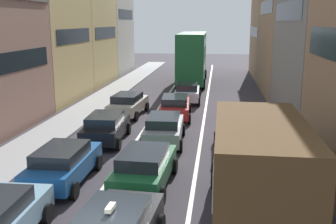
% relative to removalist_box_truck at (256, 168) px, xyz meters
% --- Properties ---
extents(sidewalk_left, '(2.60, 64.00, 0.14)m').
position_rel_removalist_box_truck_xyz_m(sidewalk_left, '(-10.40, 16.62, -1.90)').
color(sidewalk_left, '#969696').
rests_on(sidewalk_left, ground).
extents(lane_stripe_left, '(0.16, 60.00, 0.01)m').
position_rel_removalist_box_truck_xyz_m(lane_stripe_left, '(-5.40, 16.62, -1.97)').
color(lane_stripe_left, silver).
rests_on(lane_stripe_left, ground).
extents(lane_stripe_right, '(0.16, 60.00, 0.01)m').
position_rel_removalist_box_truck_xyz_m(lane_stripe_right, '(-2.00, 16.62, -1.97)').
color(lane_stripe_right, silver).
rests_on(lane_stripe_right, ground).
extents(building_row_left, '(7.20, 43.90, 12.97)m').
position_rel_removalist_box_truck_xyz_m(building_row_left, '(-15.70, 19.93, 3.17)').
color(building_row_left, '#936B5B').
rests_on(building_row_left, ground).
extents(building_row_right, '(7.20, 43.90, 13.64)m').
position_rel_removalist_box_truck_xyz_m(building_row_right, '(6.20, 18.50, 3.89)').
color(building_row_right, '#9E7556').
rests_on(building_row_right, ground).
extents(removalist_box_truck, '(2.74, 7.72, 3.58)m').
position_rel_removalist_box_truck_xyz_m(removalist_box_truck, '(0.00, 0.00, 0.00)').
color(removalist_box_truck, '#1E5933').
rests_on(removalist_box_truck, ground).
extents(sedan_centre_lane_second, '(2.20, 4.37, 1.49)m').
position_rel_removalist_box_truck_xyz_m(sedan_centre_lane_second, '(-3.86, 2.75, -1.18)').
color(sedan_centre_lane_second, '#19592D').
rests_on(sedan_centre_lane_second, ground).
extents(wagon_left_lane_second, '(2.06, 4.30, 1.49)m').
position_rel_removalist_box_truck_xyz_m(wagon_left_lane_second, '(-7.06, 2.73, -1.18)').
color(wagon_left_lane_second, '#194C8C').
rests_on(wagon_left_lane_second, ground).
extents(hatchback_centre_lane_third, '(2.20, 4.37, 1.49)m').
position_rel_removalist_box_truck_xyz_m(hatchback_centre_lane_third, '(-3.88, 8.39, -1.18)').
color(hatchback_centre_lane_third, gray).
rests_on(hatchback_centre_lane_third, ground).
extents(sedan_left_lane_third, '(2.24, 4.39, 1.49)m').
position_rel_removalist_box_truck_xyz_m(sedan_left_lane_third, '(-6.93, 8.27, -1.18)').
color(sedan_left_lane_third, black).
rests_on(sedan_left_lane_third, ground).
extents(coupe_centre_lane_fourth, '(2.30, 4.41, 1.49)m').
position_rel_removalist_box_truck_xyz_m(coupe_centre_lane_fourth, '(-3.89, 13.78, -1.18)').
color(coupe_centre_lane_fourth, '#A51E1E').
rests_on(coupe_centre_lane_fourth, ground).
extents(sedan_left_lane_fourth, '(2.26, 4.40, 1.49)m').
position_rel_removalist_box_truck_xyz_m(sedan_left_lane_fourth, '(-7.10, 14.22, -1.18)').
color(sedan_left_lane_fourth, beige).
rests_on(sedan_left_lane_fourth, ground).
extents(sedan_centre_lane_fifth, '(2.18, 4.36, 1.49)m').
position_rel_removalist_box_truck_xyz_m(sedan_centre_lane_fifth, '(-3.52, 19.33, -1.18)').
color(sedan_centre_lane_fifth, silver).
rests_on(sedan_centre_lane_fifth, ground).
extents(sedan_right_lane_behind_truck, '(2.10, 4.32, 1.49)m').
position_rel_removalist_box_truck_xyz_m(sedan_right_lane_behind_truck, '(-0.26, 7.08, -1.18)').
color(sedan_right_lane_behind_truck, '#B29319').
rests_on(sedan_right_lane_behind_truck, ground).
extents(bus_mid_queue_primary, '(2.91, 10.53, 5.06)m').
position_rel_removalist_box_truck_xyz_m(bus_mid_queue_primary, '(-3.77, 28.56, 0.86)').
color(bus_mid_queue_primary, '#1E6033').
rests_on(bus_mid_queue_primary, ground).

